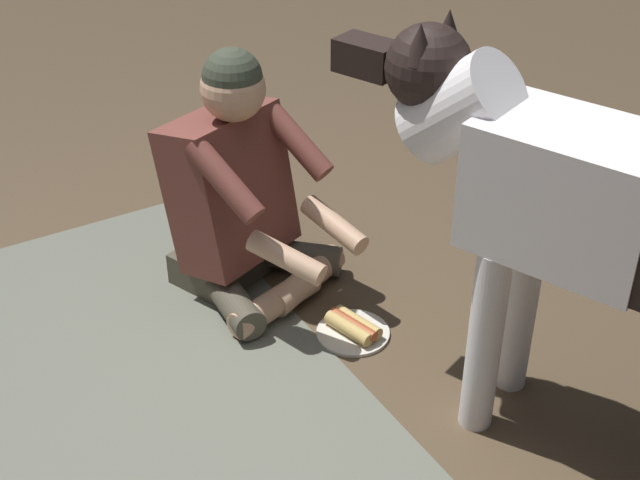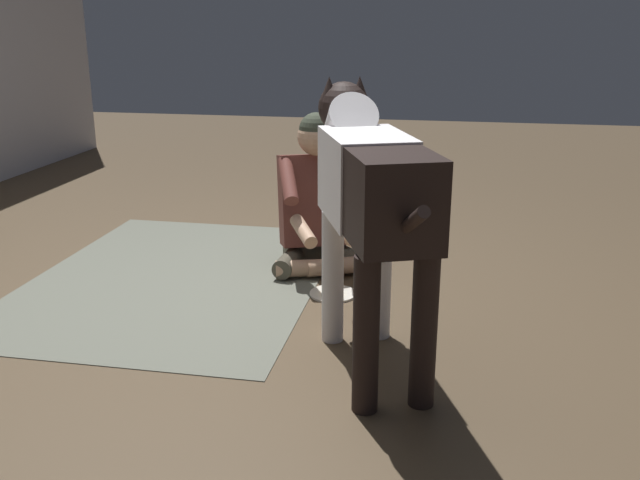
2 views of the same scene
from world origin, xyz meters
TOP-DOWN VIEW (x-y plane):
  - ground_plane at (0.00, 0.00)m, footprint 13.50×13.50m
  - area_rug at (0.20, 0.35)m, footprint 2.08×1.55m
  - person_sitting_on_floor at (0.56, -0.36)m, footprint 0.73×0.61m
  - large_dog at (-0.54, -0.79)m, footprint 1.37×0.64m
  - hot_dog_on_plate at (0.11, -0.53)m, footprint 0.24×0.24m

SIDE VIEW (x-z plane):
  - ground_plane at x=0.00m, z-range 0.00..0.00m
  - area_rug at x=0.20m, z-range 0.00..0.01m
  - hot_dog_on_plate at x=0.11m, z-range -0.01..0.06m
  - person_sitting_on_floor at x=0.56m, z-range -0.08..0.80m
  - large_dog at x=-0.54m, z-range 0.17..1.29m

